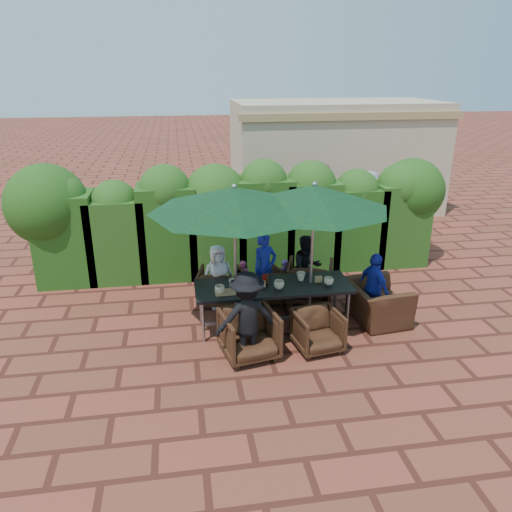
{
  "coord_description": "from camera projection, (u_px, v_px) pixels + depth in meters",
  "views": [
    {
      "loc": [
        -1.24,
        -7.61,
        4.12
      ],
      "look_at": [
        0.04,
        0.4,
        1.04
      ],
      "focal_mm": 35.0,
      "sensor_mm": 36.0,
      "label": 1
    }
  ],
  "objects": [
    {
      "name": "cup_d",
      "position": [
        301.0,
        276.0,
        8.39
      ],
      "size": [
        0.15,
        0.15,
        0.14
      ],
      "primitive_type": "imported",
      "color": "beige",
      "rests_on": "dining_table"
    },
    {
      "name": "sauce_bottle",
      "position": [
        267.0,
        279.0,
        8.26
      ],
      "size": [
        0.04,
        0.04,
        0.17
      ],
      "primitive_type": "cylinder",
      "color": "#4C230C",
      "rests_on": "dining_table"
    },
    {
      "name": "cup_c",
      "position": [
        279.0,
        285.0,
        8.08
      ],
      "size": [
        0.17,
        0.17,
        0.14
      ],
      "primitive_type": "imported",
      "color": "beige",
      "rests_on": "dining_table"
    },
    {
      "name": "chair_near_left",
      "position": [
        249.0,
        332.0,
        7.47
      ],
      "size": [
        0.92,
        0.88,
        0.81
      ],
      "primitive_type": "imported",
      "rotation": [
        0.0,
        0.0,
        0.21
      ],
      "color": "black",
      "rests_on": "ground"
    },
    {
      "name": "chair_far_mid",
      "position": [
        262.0,
        284.0,
        9.22
      ],
      "size": [
        0.85,
        0.82,
        0.73
      ],
      "primitive_type": "imported",
      "rotation": [
        0.0,
        0.0,
        3.39
      ],
      "color": "black",
      "rests_on": "ground"
    },
    {
      "name": "hedge_wall",
      "position": [
        233.0,
        212.0,
        10.33
      ],
      "size": [
        9.1,
        1.6,
        2.4
      ],
      "color": "#183C10",
      "rests_on": "ground"
    },
    {
      "name": "number_block_right",
      "position": [
        318.0,
        279.0,
        8.34
      ],
      "size": [
        0.12,
        0.06,
        0.1
      ],
      "primitive_type": "cube",
      "color": "tan",
      "rests_on": "dining_table"
    },
    {
      "name": "adult_far_mid",
      "position": [
        265.0,
        269.0,
        9.11
      ],
      "size": [
        0.6,
        0.55,
        1.35
      ],
      "primitive_type": "imported",
      "rotation": [
        0.0,
        0.0,
        0.4
      ],
      "color": "#1F2AAB",
      "rests_on": "ground"
    },
    {
      "name": "cup_a",
      "position": [
        220.0,
        289.0,
        7.92
      ],
      "size": [
        0.16,
        0.16,
        0.13
      ],
      "primitive_type": "imported",
      "color": "beige",
      "rests_on": "dining_table"
    },
    {
      "name": "cup_b",
      "position": [
        232.0,
        282.0,
        8.18
      ],
      "size": [
        0.13,
        0.13,
        0.12
      ],
      "primitive_type": "imported",
      "color": "beige",
      "rests_on": "dining_table"
    },
    {
      "name": "adult_near_left",
      "position": [
        247.0,
        317.0,
        7.27
      ],
      "size": [
        0.95,
        0.53,
        1.41
      ],
      "primitive_type": "imported",
      "rotation": [
        0.0,
        0.0,
        3.27
      ],
      "color": "black",
      "rests_on": "ground"
    },
    {
      "name": "building",
      "position": [
        335.0,
        156.0,
        15.07
      ],
      "size": [
        6.2,
        3.08,
        3.2
      ],
      "color": "#BFAF8E",
      "rests_on": "ground"
    },
    {
      "name": "child_left",
      "position": [
        243.0,
        280.0,
        9.34
      ],
      "size": [
        0.32,
        0.28,
        0.76
      ],
      "primitive_type": "imported",
      "rotation": [
        0.0,
        0.0,
        -0.25
      ],
      "color": "#D64B7D",
      "rests_on": "ground"
    },
    {
      "name": "cup_e",
      "position": [
        329.0,
        281.0,
        8.22
      ],
      "size": [
        0.16,
        0.16,
        0.13
      ],
      "primitive_type": "imported",
      "color": "beige",
      "rests_on": "dining_table"
    },
    {
      "name": "chair_far_right",
      "position": [
        310.0,
        280.0,
        9.27
      ],
      "size": [
        1.02,
        0.98,
        0.84
      ],
      "primitive_type": "imported",
      "rotation": [
        0.0,
        0.0,
        2.82
      ],
      "color": "black",
      "rests_on": "ground"
    },
    {
      "name": "serving_tray",
      "position": [
        226.0,
        292.0,
        7.95
      ],
      "size": [
        0.35,
        0.25,
        0.02
      ],
      "primitive_type": "cube",
      "color": "#AE7F54",
      "rests_on": "dining_table"
    },
    {
      "name": "ground",
      "position": [
        258.0,
        320.0,
        8.67
      ],
      "size": [
        80.0,
        80.0,
        0.0
      ],
      "primitive_type": "plane",
      "color": "brown",
      "rests_on": "ground"
    },
    {
      "name": "pedestrian_a",
      "position": [
        282.0,
        208.0,
        12.42
      ],
      "size": [
        1.61,
        0.69,
        1.68
      ],
      "primitive_type": "imported",
      "rotation": [
        0.0,
        0.0,
        3.06
      ],
      "color": "#24853B",
      "rests_on": "ground"
    },
    {
      "name": "child_right",
      "position": [
        285.0,
        279.0,
        9.4
      ],
      "size": [
        0.28,
        0.23,
        0.76
      ],
      "primitive_type": "imported",
      "rotation": [
        0.0,
        0.0,
        -0.01
      ],
      "color": "#9153B5",
      "rests_on": "ground"
    },
    {
      "name": "ketchup_bottle",
      "position": [
        264.0,
        279.0,
        8.25
      ],
      "size": [
        0.04,
        0.04,
        0.17
      ],
      "primitive_type": "cylinder",
      "color": "#B20C0A",
      "rests_on": "dining_table"
    },
    {
      "name": "chair_near_right",
      "position": [
        318.0,
        329.0,
        7.67
      ],
      "size": [
        0.77,
        0.73,
        0.69
      ],
      "primitive_type": "imported",
      "rotation": [
        0.0,
        0.0,
        0.17
      ],
      "color": "black",
      "rests_on": "ground"
    },
    {
      "name": "number_block_left",
      "position": [
        262.0,
        284.0,
        8.15
      ],
      "size": [
        0.12,
        0.06,
        0.1
      ],
      "primitive_type": "cube",
      "color": "tan",
      "rests_on": "dining_table"
    },
    {
      "name": "chair_far_left",
      "position": [
        218.0,
        285.0,
        9.19
      ],
      "size": [
        0.84,
        0.8,
        0.73
      ],
      "primitive_type": "imported",
      "rotation": [
        0.0,
        0.0,
        2.92
      ],
      "color": "black",
      "rests_on": "ground"
    },
    {
      "name": "dining_table",
      "position": [
        273.0,
        289.0,
        8.25
      ],
      "size": [
        2.58,
        0.9,
        0.75
      ],
      "color": "black",
      "rests_on": "ground"
    },
    {
      "name": "adult_far_right",
      "position": [
        307.0,
        269.0,
        9.2
      ],
      "size": [
        0.7,
        0.54,
        1.27
      ],
      "primitive_type": "imported",
      "rotation": [
        0.0,
        0.0,
        0.31
      ],
      "color": "black",
      "rests_on": "ground"
    },
    {
      "name": "adult_far_left",
      "position": [
        218.0,
        276.0,
        8.98
      ],
      "size": [
        0.64,
        0.45,
        1.18
      ],
      "primitive_type": "imported",
      "rotation": [
        0.0,
        0.0,
        0.19
      ],
      "color": "white",
      "rests_on": "ground"
    },
    {
      "name": "adult_end_right",
      "position": [
        374.0,
        288.0,
        8.46
      ],
      "size": [
        0.55,
        0.79,
        1.23
      ],
      "primitive_type": "imported",
      "rotation": [
        0.0,
        0.0,
        1.87
      ],
      "color": "#1F2AAB",
      "rests_on": "ground"
    },
    {
      "name": "pedestrian_b",
      "position": [
        320.0,
        199.0,
        12.89
      ],
      "size": [
        1.02,
        0.83,
        1.84
      ],
      "primitive_type": "imported",
      "rotation": [
        0.0,
        0.0,
        3.53
      ],
      "color": "#D64B7D",
      "rests_on": "ground"
    },
    {
      "name": "umbrella_left",
      "position": [
        234.0,
        200.0,
        7.66
      ],
      "size": [
        2.7,
        2.7,
        2.46
      ],
      "color": "gray",
      "rests_on": "ground"
    },
    {
      "name": "chair_end_right",
      "position": [
        377.0,
        297.0,
        8.5
      ],
      "size": [
        0.79,
        1.12,
        0.91
      ],
      "primitive_type": "imported",
      "rotation": [
        0.0,
        0.0,
        1.68
      ],
      "color": "black",
      "rests_on": "ground"
    },
    {
      "name": "umbrella_right",
      "position": [
        314.0,
        197.0,
        7.8
      ],
      "size": [
        2.42,
        2.42,
        2.46
      ],
      "color": "gray",
      "rests_on": "ground"
    },
    {
      "name": "pedestrian_c",
      "position": [
        368.0,
        204.0,
        12.73
      ],
      "size": [
        1.14,
        1.1,
        1.7
      ],
      "primitive_type": "imported",
      "rotation": [
        0.0,
        0.0,
        2.41
      ],
      "color": "gray",
      "rests_on": "ground"
    }
  ]
}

